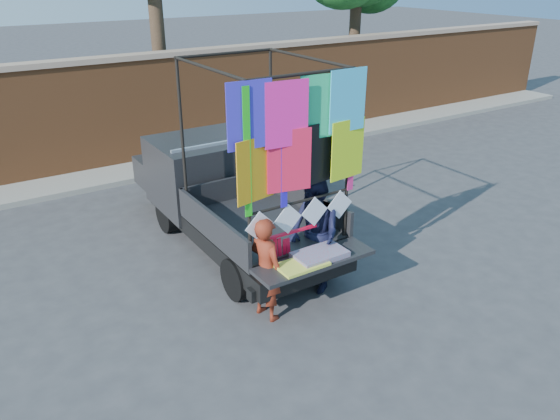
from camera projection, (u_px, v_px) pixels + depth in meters
ground at (311, 289)px, 8.26m from camera, size 90.00×90.00×0.00m
brick_wall at (142, 109)px, 13.09m from camera, size 30.00×0.45×2.61m
curb at (158, 167)px, 13.07m from camera, size 30.00×1.20×0.12m
pickup_truck at (218, 191)px, 9.65m from camera, size 2.07×5.20×3.27m
woman at (266, 269)px, 7.32m from camera, size 0.48×0.61×1.49m
man at (314, 234)px, 7.94m from camera, size 0.70×0.88×1.79m
streamer_bundle at (286, 245)px, 7.53m from camera, size 0.84×0.06×0.58m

